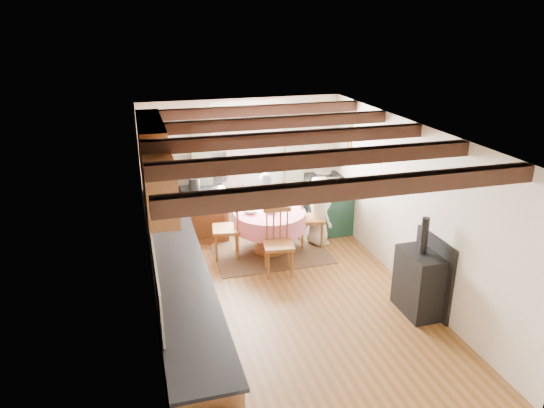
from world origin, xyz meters
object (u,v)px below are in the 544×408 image
object	(u,v)px
cast_iron_stove	(421,266)
child_far	(265,204)
chair_left	(226,227)
chair_right	(311,217)
aga_range	(326,203)
cup	(271,206)
chair_near	(279,243)
dining_table	(270,232)
child_right	(319,211)

from	to	relation	value
cast_iron_stove	child_far	distance (m)	3.30
cast_iron_stove	chair_left	bearing A→B (deg)	132.51
chair_right	aga_range	bearing A→B (deg)	-30.07
child_far	cup	world-z (taller)	child_far
chair_near	chair_left	world-z (taller)	chair_left
dining_table	child_right	distance (m)	0.94
chair_left	cup	distance (m)	0.84
chair_left	chair_right	bearing A→B (deg)	100.76
child_far	dining_table	bearing A→B (deg)	83.06
chair_left	dining_table	bearing A→B (deg)	96.72
cast_iron_stove	child_far	world-z (taller)	cast_iron_stove
child_right	chair_near	bearing A→B (deg)	123.88
chair_near	cast_iron_stove	bearing A→B (deg)	-37.50
aga_range	child_right	bearing A→B (deg)	-122.00
chair_left	cup	size ratio (longest dim) A/B	9.91
aga_range	child_far	size ratio (longest dim) A/B	0.90
chair_right	aga_range	xyz separation A→B (m)	(0.54, 0.64, -0.03)
dining_table	chair_left	distance (m)	0.75
dining_table	chair_right	xyz separation A→B (m)	(0.75, 0.09, 0.16)
chair_left	chair_right	size ratio (longest dim) A/B	1.02
cup	child_far	bearing A→B (deg)	85.43
cast_iron_stove	cup	size ratio (longest dim) A/B	12.73
dining_table	child_right	xyz separation A→B (m)	(0.90, 0.10, 0.25)
cast_iron_stove	child_right	distance (m)	2.46
chair_left	child_far	xyz separation A→B (m)	(0.85, 0.70, 0.06)
child_far	child_right	xyz separation A→B (m)	(0.78, -0.62, 0.02)
aga_range	child_far	distance (m)	1.18
cup	chair_near	bearing A→B (deg)	-98.85
chair_left	aga_range	xyz separation A→B (m)	(2.02, 0.71, -0.04)
dining_table	aga_range	bearing A→B (deg)	29.36
dining_table	cast_iron_stove	size ratio (longest dim) A/B	0.88
dining_table	aga_range	distance (m)	1.49
chair_right	child_far	bearing A→B (deg)	55.26
chair_right	child_right	distance (m)	0.17
dining_table	cast_iron_stove	world-z (taller)	cast_iron_stove
dining_table	child_far	distance (m)	0.76
dining_table	chair_near	size ratio (longest dim) A/B	1.15
cup	chair_left	bearing A→B (deg)	-171.87
chair_left	child_right	distance (m)	1.63
chair_left	cast_iron_stove	distance (m)	3.16
aga_range	cast_iron_stove	size ratio (longest dim) A/B	0.78
chair_near	chair_right	distance (m)	1.20
aga_range	child_far	bearing A→B (deg)	-179.73
dining_table	chair_right	size ratio (longest dim) A/B	1.15
chair_near	child_right	size ratio (longest dim) A/B	0.85
child_far	child_right	bearing A→B (deg)	143.50
chair_right	aga_range	distance (m)	0.84
dining_table	chair_right	world-z (taller)	chair_right
aga_range	chair_near	bearing A→B (deg)	-132.16
chair_near	aga_range	distance (m)	2.04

